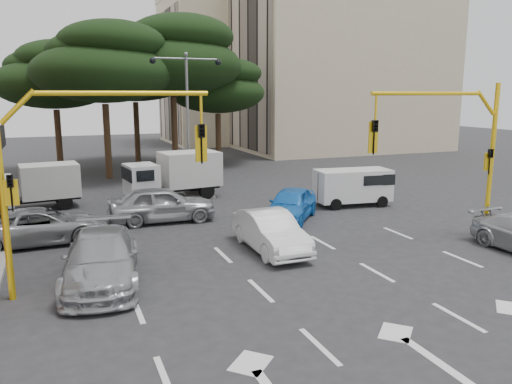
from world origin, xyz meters
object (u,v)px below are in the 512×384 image
(signal_mast_left, at_px, (72,157))
(van_white, at_px, (353,187))
(car_silver_wagon, at_px, (101,258))
(car_silver_cross_b, at_px, (162,204))
(signal_mast_right, at_px, (457,140))
(street_lamp_center, at_px, (187,97))
(car_blue_compact, at_px, (291,204))
(car_silver_cross_a, at_px, (41,226))
(box_truck_a, at_px, (33,187))
(car_white_hatch, at_px, (270,231))
(box_truck_b, at_px, (174,176))

(signal_mast_left, bearing_deg, van_white, 26.53)
(car_silver_wagon, distance_m, car_silver_cross_b, 7.33)
(van_white, bearing_deg, signal_mast_right, 8.44)
(signal_mast_right, bearing_deg, street_lamp_center, 115.91)
(car_blue_compact, relative_size, van_white, 1.13)
(car_blue_compact, xyz_separation_m, car_silver_cross_a, (-10.34, 0.31, -0.05))
(box_truck_a, bearing_deg, car_silver_wagon, -174.96)
(car_silver_wagon, height_order, van_white, van_white)
(signal_mast_right, height_order, car_silver_wagon, signal_mast_right)
(car_blue_compact, height_order, car_silver_cross_a, car_blue_compact)
(car_silver_cross_a, bearing_deg, signal_mast_right, -112.70)
(signal_mast_right, relative_size, car_silver_cross_a, 1.23)
(street_lamp_center, bearing_deg, signal_mast_right, -64.09)
(street_lamp_center, height_order, car_silver_cross_a, street_lamp_center)
(street_lamp_center, distance_m, car_white_hatch, 13.48)
(signal_mast_left, distance_m, car_silver_cross_a, 6.42)
(signal_mast_left, height_order, street_lamp_center, street_lamp_center)
(box_truck_b, bearing_deg, car_white_hatch, 179.72)
(car_white_hatch, xyz_separation_m, car_silver_wagon, (-5.94, -1.00, 0.05))
(car_silver_wagon, bearing_deg, box_truck_a, 109.04)
(street_lamp_center, relative_size, car_silver_cross_b, 1.66)
(street_lamp_center, xyz_separation_m, car_silver_cross_a, (-7.93, -8.56, -4.75))
(van_white, distance_m, box_truck_a, 15.87)
(car_silver_cross_b, bearing_deg, signal_mast_right, -122.34)
(van_white, xyz_separation_m, box_truck_a, (-15.04, 5.04, 0.16))
(signal_mast_right, distance_m, car_white_hatch, 7.84)
(car_blue_compact, xyz_separation_m, van_white, (4.23, 1.57, 0.22))
(car_white_hatch, relative_size, car_blue_compact, 1.02)
(car_silver_wagon, bearing_deg, street_lamp_center, 73.53)
(car_blue_compact, height_order, box_truck_b, box_truck_b)
(street_lamp_center, xyz_separation_m, car_blue_compact, (2.41, -8.87, -4.71))
(box_truck_a, bearing_deg, signal_mast_right, -133.80)
(car_silver_cross_a, relative_size, box_truck_b, 0.96)
(signal_mast_left, height_order, car_silver_cross_b, signal_mast_left)
(car_silver_cross_b, bearing_deg, van_white, -88.62)
(street_lamp_center, distance_m, van_white, 10.84)
(street_lamp_center, distance_m, car_silver_wagon, 15.67)
(box_truck_b, bearing_deg, street_lamp_center, -39.02)
(car_silver_wagon, xyz_separation_m, car_silver_cross_a, (-1.76, 5.07, -0.08))
(van_white, height_order, box_truck_a, box_truck_a)
(street_lamp_center, relative_size, car_white_hatch, 1.80)
(car_silver_cross_b, bearing_deg, signal_mast_left, 154.82)
(car_blue_compact, xyz_separation_m, car_silver_wagon, (-8.58, -4.76, 0.04))
(signal_mast_right, xyz_separation_m, car_silver_wagon, (-12.97, 0.38, -3.13))
(car_silver_cross_a, xyz_separation_m, box_truck_a, (-0.48, 6.30, 0.42))
(street_lamp_center, bearing_deg, car_silver_wagon, -114.35)
(street_lamp_center, bearing_deg, box_truck_a, -164.96)
(van_white, bearing_deg, car_silver_cross_b, -84.78)
(signal_mast_right, distance_m, signal_mast_left, 13.61)
(car_silver_cross_a, bearing_deg, signal_mast_left, -170.74)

